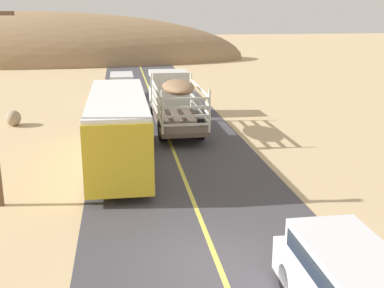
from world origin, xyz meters
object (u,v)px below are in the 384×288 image
at_px(suv_near, 349,285).
at_px(bus, 118,128).
at_px(livestock_truck, 172,93).
at_px(boulder_mid_field, 13,118).
at_px(car_far, 122,85).

relative_size(suv_near, bus, 0.46).
relative_size(suv_near, livestock_truck, 0.48).
height_order(suv_near, boulder_mid_field, suv_near).
xyz_separation_m(livestock_truck, bus, (-3.36, -8.48, -0.04)).
bearing_deg(car_far, bus, -91.00).
distance_m(car_far, boulder_mid_field, 10.66).
relative_size(livestock_truck, boulder_mid_field, 7.83).
bearing_deg(boulder_mid_field, suv_near, -62.07).
relative_size(car_far, boulder_mid_field, 3.73).
height_order(bus, car_far, bus).
bearing_deg(livestock_truck, bus, -111.60).
relative_size(livestock_truck, car_far, 2.10).
bearing_deg(bus, car_far, 89.00).
xyz_separation_m(car_far, boulder_mid_field, (-6.65, -8.30, -0.62)).
distance_m(suv_near, boulder_mid_field, 24.12).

